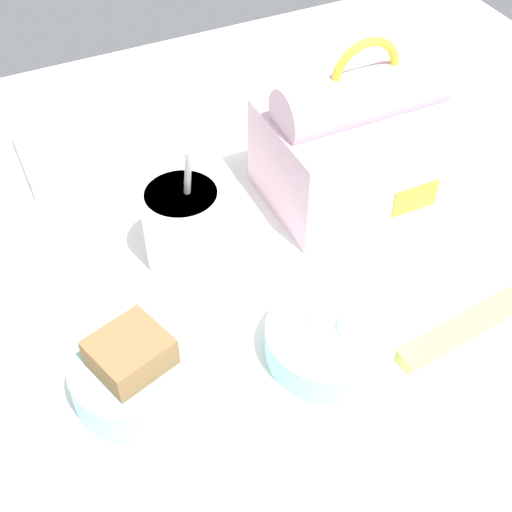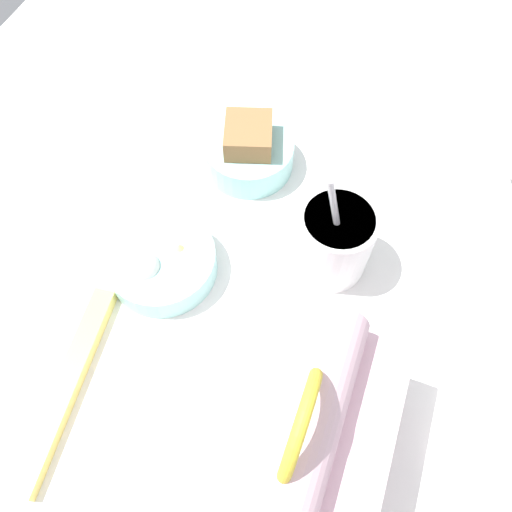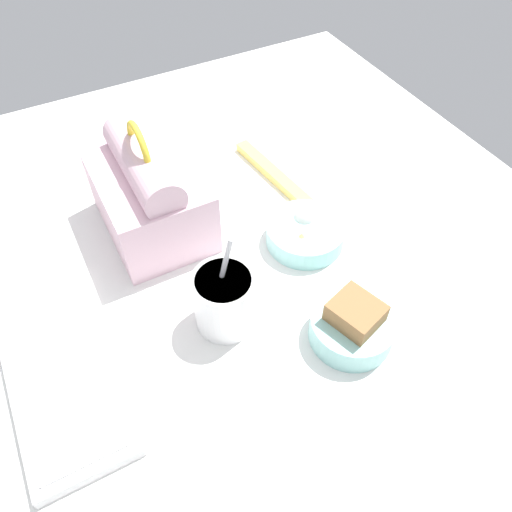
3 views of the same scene
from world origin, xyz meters
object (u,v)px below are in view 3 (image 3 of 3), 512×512
at_px(bento_bowl_sandwich, 352,325).
at_px(chopstick_case, 274,175).
at_px(lunch_bag, 149,194).
at_px(bento_bowl_snacks, 305,233).
at_px(soup_cup, 225,300).
at_px(keyboard, 59,367).

distance_m(bento_bowl_sandwich, chopstick_case, 0.36).
relative_size(lunch_bag, bento_bowl_snacks, 1.65).
height_order(lunch_bag, soup_cup, lunch_bag).
relative_size(bento_bowl_sandwich, chopstick_case, 0.53).
relative_size(keyboard, bento_bowl_sandwich, 2.72).
xyz_separation_m(keyboard, soup_cup, (-0.03, -0.23, 0.04)).
bearing_deg(chopstick_case, bento_bowl_snacks, 168.21).
distance_m(keyboard, bento_bowl_snacks, 0.42).
bearing_deg(bento_bowl_sandwich, soup_cup, 53.34).
bearing_deg(bento_bowl_sandwich, bento_bowl_snacks, -11.69).
distance_m(keyboard, chopstick_case, 0.50).
height_order(keyboard, soup_cup, soup_cup).
xyz_separation_m(keyboard, bento_bowl_snacks, (0.05, -0.41, 0.01)).
distance_m(soup_cup, bento_bowl_snacks, 0.20).
height_order(bento_bowl_sandwich, bento_bowl_snacks, bento_bowl_sandwich).
xyz_separation_m(keyboard, bento_bowl_sandwich, (-0.14, -0.38, 0.02)).
relative_size(keyboard, bento_bowl_snacks, 2.52).
relative_size(bento_bowl_sandwich, bento_bowl_snacks, 0.93).
xyz_separation_m(bento_bowl_sandwich, bento_bowl_snacks, (0.19, -0.04, -0.01)).
relative_size(lunch_bag, chopstick_case, 0.95).
distance_m(lunch_bag, bento_bowl_snacks, 0.26).
height_order(keyboard, bento_bowl_snacks, bento_bowl_snacks).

